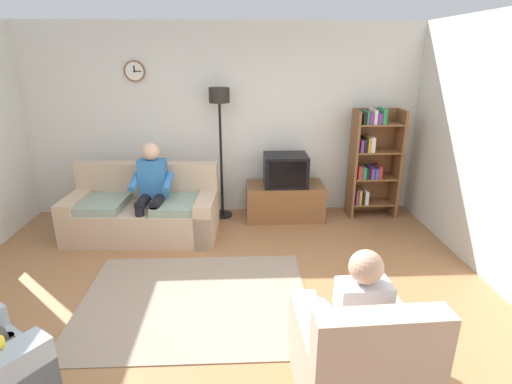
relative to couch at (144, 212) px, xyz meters
name	(u,v)px	position (x,y,z in m)	size (l,w,h in m)	color
ground_plane	(218,313)	(1.05, -1.76, -0.31)	(12.00, 12.00, 0.00)	#9E6B42
back_wall_assembly	(223,121)	(1.04, 0.90, 1.04)	(6.20, 0.17, 2.70)	silver
couch	(144,212)	(0.00, 0.00, 0.00)	(1.95, 1.01, 0.90)	tan
tv_stand	(285,201)	(1.91, 0.49, -0.06)	(1.10, 0.56, 0.51)	brown
tv	(286,170)	(1.91, 0.47, 0.41)	(0.60, 0.49, 0.44)	black
bookshelf	(371,160)	(3.16, 0.56, 0.52)	(0.68, 0.36, 1.57)	brown
floor_lamp	(220,118)	(1.01, 0.59, 1.14)	(0.28, 0.28, 1.85)	black
armchair_near_bookshelf	(357,359)	(2.05, -2.71, -0.02)	(0.84, 0.91, 0.90)	tan
area_rug	(195,300)	(0.81, -1.55, -0.31)	(2.20, 1.70, 0.01)	gray
person_on_couch	(151,187)	(0.16, -0.11, 0.39)	(0.53, 0.55, 1.24)	#3372B2
person_in_right_armchair	(356,313)	(2.05, -2.63, 0.29)	(0.52, 0.55, 1.12)	silver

